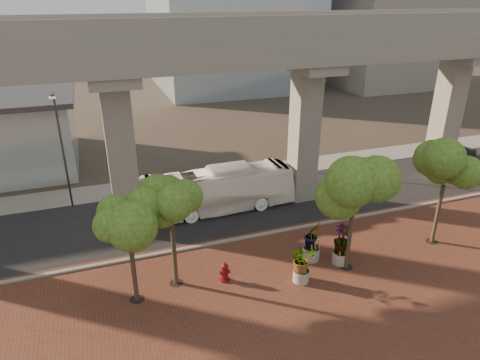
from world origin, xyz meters
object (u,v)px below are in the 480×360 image
object	(u,v)px
transit_bus	(216,191)
parked_car	(456,153)
fire_hydrant	(225,272)
planter_front	(302,261)

from	to	relation	value
transit_bus	parked_car	bearing A→B (deg)	-85.52
transit_bus	fire_hydrant	bearing A→B (deg)	165.52
planter_front	parked_car	bearing A→B (deg)	28.18
parked_car	transit_bus	bearing A→B (deg)	81.51
fire_hydrant	planter_front	distance (m)	3.92
fire_hydrant	planter_front	world-z (taller)	planter_front
planter_front	transit_bus	bearing A→B (deg)	101.57
parked_car	fire_hydrant	xyz separation A→B (m)	(-24.16, -9.69, -0.12)
parked_car	fire_hydrant	world-z (taller)	parked_car
fire_hydrant	planter_front	size ratio (longest dim) A/B	0.53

